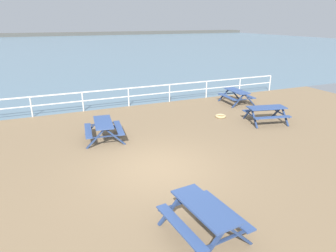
% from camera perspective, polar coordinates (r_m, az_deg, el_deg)
% --- Properties ---
extents(ground_plane, '(30.00, 24.00, 0.20)m').
position_cam_1_polar(ground_plane, '(10.23, -1.97, -8.41)').
color(ground_plane, '#846B4C').
extents(sea_band, '(142.00, 90.00, 0.01)m').
position_cam_1_polar(sea_band, '(61.45, -20.91, 13.94)').
color(sea_band, slate).
rests_on(sea_band, ground).
extents(distant_shoreline, '(142.00, 6.00, 1.80)m').
position_cam_1_polar(distant_shoreline, '(104.34, -22.43, 15.57)').
color(distant_shoreline, '#4C4C47').
rests_on(distant_shoreline, ground).
extents(seaward_railing, '(23.07, 0.07, 1.08)m').
position_cam_1_polar(seaward_railing, '(16.97, -11.70, 5.75)').
color(seaward_railing, white).
rests_on(seaward_railing, ground).
extents(picnic_table_near_right, '(2.09, 1.87, 0.80)m').
position_cam_1_polar(picnic_table_near_right, '(15.12, 18.22, 2.76)').
color(picnic_table_near_right, '#334C84').
rests_on(picnic_table_near_right, ground).
extents(picnic_table_mid_centre, '(1.70, 1.95, 0.80)m').
position_cam_1_polar(picnic_table_mid_centre, '(7.09, 6.82, -16.07)').
color(picnic_table_mid_centre, '#334C84').
rests_on(picnic_table_mid_centre, ground).
extents(picnic_table_far_left, '(1.62, 1.87, 0.80)m').
position_cam_1_polar(picnic_table_far_left, '(18.24, 12.93, 6.02)').
color(picnic_table_far_left, '#334C84').
rests_on(picnic_table_far_left, ground).
extents(picnic_table_far_right, '(1.73, 1.97, 0.80)m').
position_cam_1_polar(picnic_table_far_right, '(12.56, -12.17, -0.01)').
color(picnic_table_far_right, '#334C84').
rests_on(picnic_table_far_right, ground).
extents(rope_coil, '(0.55, 0.55, 0.11)m').
position_cam_1_polar(rope_coil, '(15.54, 9.98, 1.87)').
color(rope_coil, tan).
rests_on(rope_coil, ground).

